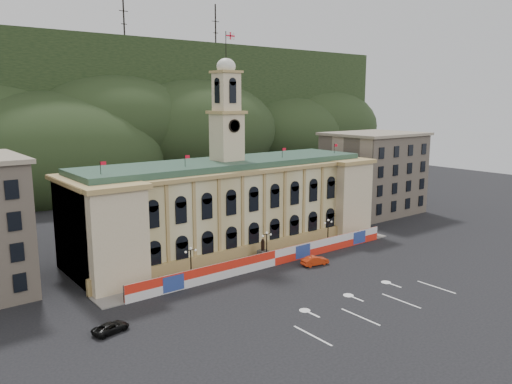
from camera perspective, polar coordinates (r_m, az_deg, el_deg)
ground at (r=69.78m, az=10.20°, el=-11.42°), size 260.00×260.00×0.00m
lane_markings at (r=66.81m, az=13.45°, el=-12.56°), size 26.00×10.00×0.02m
hill_ridge at (r=172.13m, az=-21.47°, el=7.59°), size 230.00×80.00×64.00m
city_hall at (r=87.57m, az=-3.13°, el=-1.41°), size 56.20×17.60×37.10m
side_building_right at (r=118.82m, az=13.25°, el=2.17°), size 21.00×17.00×18.60m
hoarding_fence at (r=79.60m, az=2.13°, el=-7.53°), size 50.00×0.44×2.50m
pavement at (r=81.90m, az=0.89°, el=-7.87°), size 56.00×5.50×0.16m
statue at (r=81.75m, az=0.78°, el=-7.09°), size 1.40×1.40×3.72m
lamp_left at (r=72.86m, az=-7.45°, el=-7.82°), size 1.96×0.44×5.15m
lamp_center at (r=80.45m, az=1.23°, el=-5.97°), size 1.96×0.44×5.15m
lamp_right at (r=89.60m, az=8.23°, el=-4.37°), size 1.96×0.44×5.15m
red_sedan at (r=80.38m, az=6.74°, el=-7.80°), size 2.99×5.02×1.49m
black_suv at (r=60.38m, az=-16.26°, el=-14.65°), size 3.60×4.99×1.17m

